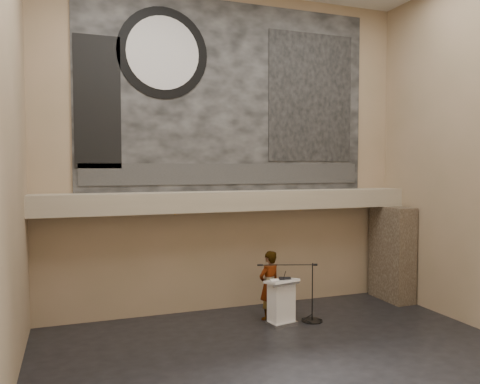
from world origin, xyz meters
name	(u,v)px	position (x,y,z in m)	size (l,w,h in m)	color
floor	(296,365)	(0.00, 0.00, 0.00)	(10.00, 10.00, 0.00)	black
wall_back	(230,152)	(0.00, 4.00, 4.25)	(10.00, 0.02, 8.50)	#8D7A59
wall_front	(466,128)	(0.00, -4.00, 4.25)	(10.00, 0.02, 8.50)	#8D7A59
wall_left	(2,139)	(-5.00, 0.00, 4.25)	(0.02, 8.00, 8.50)	#8D7A59
soffit	(235,201)	(0.00, 3.60, 2.95)	(10.00, 0.80, 0.50)	gray
sprinkler_left	(175,214)	(-1.60, 3.55, 2.67)	(0.04, 0.04, 0.06)	#B2893D
sprinkler_right	(301,209)	(1.90, 3.55, 2.67)	(0.04, 0.04, 0.06)	#B2893D
banner	(230,97)	(0.00, 3.97, 5.70)	(8.00, 0.05, 5.00)	black
banner_text_strip	(231,174)	(0.00, 3.93, 3.65)	(7.76, 0.02, 0.55)	#2A2A2A
banner_clock_rim	(163,53)	(-1.80, 3.93, 6.70)	(2.30, 2.30, 0.02)	black
banner_clock_face	(163,53)	(-1.80, 3.91, 6.70)	(1.84, 1.84, 0.02)	silver
banner_building_print	(311,98)	(2.40, 3.93, 5.80)	(2.60, 0.02, 3.60)	black
banner_brick_print	(97,102)	(-3.40, 3.93, 5.40)	(1.10, 0.02, 3.20)	black
stone_pier	(392,253)	(4.65, 3.15, 1.35)	(0.60, 1.40, 2.70)	#403327
lectern	(281,302)	(0.73, 2.27, 0.55)	(0.83, 0.66, 1.14)	silver
binder	(285,278)	(0.83, 2.28, 1.12)	(0.29, 0.23, 0.04)	black
papers	(275,280)	(0.57, 2.25, 1.10)	(0.21, 0.29, 0.01)	white
speaker_person	(269,285)	(0.61, 2.72, 0.87)	(0.63, 0.42, 1.74)	white
mic_stand	(310,312)	(1.50, 2.23, 0.23)	(1.57, 0.69, 1.46)	black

